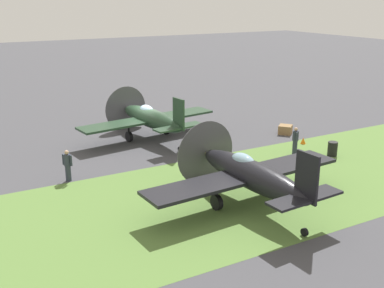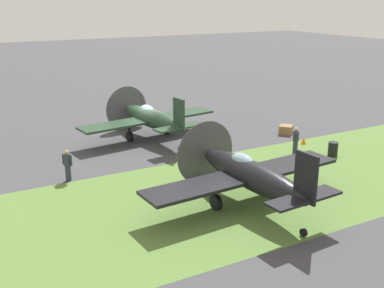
% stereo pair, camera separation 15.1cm
% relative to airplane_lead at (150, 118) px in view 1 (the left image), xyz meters
% --- Properties ---
extents(ground_plane, '(160.00, 160.00, 0.00)m').
position_rel_airplane_lead_xyz_m(ground_plane, '(-0.06, 0.72, -1.51)').
color(ground_plane, '#424247').
extents(grass_verge, '(120.00, 11.00, 0.01)m').
position_rel_airplane_lead_xyz_m(grass_verge, '(-0.06, -10.72, -1.51)').
color(grass_verge, '#567A38').
rests_on(grass_verge, ground).
extents(airplane_lead, '(10.21, 8.11, 3.62)m').
position_rel_airplane_lead_xyz_m(airplane_lead, '(0.00, 0.00, 0.00)').
color(airplane_lead, '#233D28').
rests_on(airplane_lead, ground).
extents(airplane_wingman, '(10.60, 8.38, 3.77)m').
position_rel_airplane_lead_xyz_m(airplane_wingman, '(-0.45, -12.21, 0.07)').
color(airplane_wingman, black).
rests_on(airplane_wingman, ground).
extents(ground_crew_chief, '(0.38, 0.57, 1.73)m').
position_rel_airplane_lead_xyz_m(ground_crew_chief, '(6.61, -7.38, -0.60)').
color(ground_crew_chief, '#2D3342').
rests_on(ground_crew_chief, ground).
extents(ground_crew_mechanic, '(0.42, 0.53, 1.73)m').
position_rel_airplane_lead_xyz_m(ground_crew_mechanic, '(-7.11, -4.95, -0.60)').
color(ground_crew_mechanic, '#2D3342').
rests_on(ground_crew_mechanic, ground).
extents(fuel_drum, '(0.60, 0.60, 0.90)m').
position_rel_airplane_lead_xyz_m(fuel_drum, '(8.40, -8.83, -1.06)').
color(fuel_drum, black).
rests_on(fuel_drum, ground).
extents(supply_crate, '(1.27, 1.27, 0.64)m').
position_rel_airplane_lead_xyz_m(supply_crate, '(9.04, -3.56, -1.19)').
color(supply_crate, olive).
rests_on(supply_crate, ground).
extents(runway_marker_cone, '(0.36, 0.36, 0.44)m').
position_rel_airplane_lead_xyz_m(runway_marker_cone, '(8.52, -6.04, -1.29)').
color(runway_marker_cone, orange).
rests_on(runway_marker_cone, ground).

